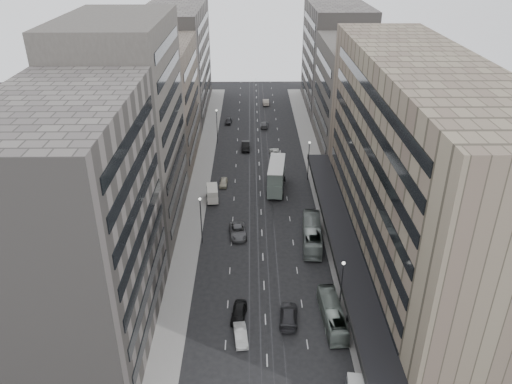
{
  "coord_description": "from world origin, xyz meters",
  "views": [
    {
      "loc": [
        -1.77,
        -55.69,
        44.65
      ],
      "look_at": [
        -0.95,
        18.66,
        5.79
      ],
      "focal_mm": 35.0,
      "sensor_mm": 36.0,
      "label": 1
    }
  ],
  "objects_px": {
    "panel_van": "(212,193)",
    "sedan_0": "(239,312)",
    "double_decker": "(276,176)",
    "sedan_1": "(241,335)",
    "bus_far": "(312,234)",
    "sedan_2": "(238,231)",
    "bus_near": "(332,314)",
    "pedestrian": "(348,317)"
  },
  "relations": [
    {
      "from": "bus_near",
      "to": "panel_van",
      "type": "distance_m",
      "value": 37.38
    },
    {
      "from": "pedestrian",
      "to": "bus_far",
      "type": "bearing_deg",
      "value": -109.23
    },
    {
      "from": "bus_near",
      "to": "double_decker",
      "type": "height_order",
      "value": "double_decker"
    },
    {
      "from": "panel_van",
      "to": "pedestrian",
      "type": "relative_size",
      "value": 2.84
    },
    {
      "from": "panel_van",
      "to": "pedestrian",
      "type": "distance_m",
      "value": 38.48
    },
    {
      "from": "sedan_0",
      "to": "sedan_2",
      "type": "height_order",
      "value": "sedan_2"
    },
    {
      "from": "sedan_2",
      "to": "sedan_1",
      "type": "bearing_deg",
      "value": -94.02
    },
    {
      "from": "panel_van",
      "to": "sedan_1",
      "type": "height_order",
      "value": "panel_van"
    },
    {
      "from": "bus_near",
      "to": "bus_far",
      "type": "relative_size",
      "value": 0.84
    },
    {
      "from": "sedan_2",
      "to": "pedestrian",
      "type": "xyz_separation_m",
      "value": [
        14.5,
        -21.03,
        0.18
      ]
    },
    {
      "from": "bus_near",
      "to": "pedestrian",
      "type": "distance_m",
      "value": 2.04
    },
    {
      "from": "sedan_0",
      "to": "sedan_1",
      "type": "bearing_deg",
      "value": -79.62
    },
    {
      "from": "bus_far",
      "to": "sedan_2",
      "type": "xyz_separation_m",
      "value": [
        -11.98,
        2.22,
        -0.86
      ]
    },
    {
      "from": "panel_van",
      "to": "sedan_0",
      "type": "bearing_deg",
      "value": -86.19
    },
    {
      "from": "sedan_0",
      "to": "sedan_1",
      "type": "relative_size",
      "value": 1.06
    },
    {
      "from": "double_decker",
      "to": "sedan_1",
      "type": "distance_m",
      "value": 40.82
    },
    {
      "from": "bus_near",
      "to": "pedestrian",
      "type": "relative_size",
      "value": 6.06
    },
    {
      "from": "double_decker",
      "to": "sedan_0",
      "type": "xyz_separation_m",
      "value": [
        -6.56,
        -36.24,
        -2.25
      ]
    },
    {
      "from": "sedan_0",
      "to": "sedan_2",
      "type": "distance_m",
      "value": 19.74
    },
    {
      "from": "bus_near",
      "to": "sedan_1",
      "type": "height_order",
      "value": "bus_near"
    },
    {
      "from": "bus_near",
      "to": "sedan_0",
      "type": "bearing_deg",
      "value": -8.24
    },
    {
      "from": "bus_far",
      "to": "panel_van",
      "type": "relative_size",
      "value": 2.55
    },
    {
      "from": "bus_near",
      "to": "sedan_1",
      "type": "relative_size",
      "value": 2.29
    },
    {
      "from": "sedan_1",
      "to": "double_decker",
      "type": "bearing_deg",
      "value": 74.26
    },
    {
      "from": "panel_van",
      "to": "sedan_0",
      "type": "relative_size",
      "value": 1.01
    },
    {
      "from": "bus_near",
      "to": "sedan_2",
      "type": "xyz_separation_m",
      "value": [
        -12.5,
        20.88,
        -0.59
      ]
    },
    {
      "from": "double_decker",
      "to": "pedestrian",
      "type": "distance_m",
      "value": 38.31
    },
    {
      "from": "panel_van",
      "to": "pedestrian",
      "type": "xyz_separation_m",
      "value": [
        19.48,
        -33.19,
        -0.57
      ]
    },
    {
      "from": "bus_far",
      "to": "sedan_0",
      "type": "relative_size",
      "value": 2.57
    },
    {
      "from": "sedan_0",
      "to": "panel_van",
      "type": "bearing_deg",
      "value": 105.98
    },
    {
      "from": "panel_van",
      "to": "sedan_2",
      "type": "xyz_separation_m",
      "value": [
        4.98,
        -12.16,
        -0.75
      ]
    },
    {
      "from": "double_decker",
      "to": "panel_van",
      "type": "xyz_separation_m",
      "value": [
        -12.09,
        -4.35,
        -1.49
      ]
    },
    {
      "from": "bus_near",
      "to": "double_decker",
      "type": "xyz_separation_m",
      "value": [
        -5.39,
        37.39,
        1.65
      ]
    },
    {
      "from": "sedan_0",
      "to": "bus_far",
      "type": "bearing_deg",
      "value": 63.01
    },
    {
      "from": "sedan_0",
      "to": "pedestrian",
      "type": "distance_m",
      "value": 14.0
    },
    {
      "from": "panel_van",
      "to": "sedan_2",
      "type": "bearing_deg",
      "value": -73.76
    },
    {
      "from": "double_decker",
      "to": "sedan_1",
      "type": "height_order",
      "value": "double_decker"
    },
    {
      "from": "double_decker",
      "to": "sedan_1",
      "type": "relative_size",
      "value": 2.44
    },
    {
      "from": "bus_far",
      "to": "panel_van",
      "type": "distance_m",
      "value": 22.23
    },
    {
      "from": "bus_far",
      "to": "double_decker",
      "type": "xyz_separation_m",
      "value": [
        -4.86,
        18.73,
        1.39
      ]
    },
    {
      "from": "sedan_1",
      "to": "sedan_2",
      "type": "distance_m",
      "value": 23.78
    },
    {
      "from": "panel_van",
      "to": "double_decker",
      "type": "bearing_deg",
      "value": 13.74
    }
  ]
}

